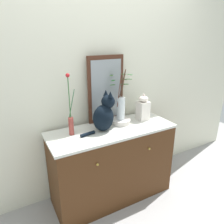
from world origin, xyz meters
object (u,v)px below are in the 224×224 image
object	(u,v)px
vase_slim_green	(71,120)
bowl_porcelain	(121,121)
vase_glass_clear	(121,106)
cat_sitting	(104,115)
jar_lidded_porcelain	(143,108)
sideboard	(112,163)
mirror_leaning	(106,89)

from	to	relation	value
vase_slim_green	bowl_porcelain	distance (m)	0.56
bowl_porcelain	vase_glass_clear	world-z (taller)	vase_glass_clear
vase_slim_green	bowl_porcelain	bearing A→B (deg)	1.02
cat_sitting	bowl_porcelain	xyz separation A→B (m)	(0.23, 0.07, -0.14)
vase_glass_clear	vase_slim_green	bearing A→B (deg)	-178.61
cat_sitting	jar_lidded_porcelain	world-z (taller)	cat_sitting
sideboard	vase_slim_green	size ratio (longest dim) A/B	2.22
sideboard	vase_slim_green	xyz separation A→B (m)	(-0.40, 0.07, 0.56)
sideboard	bowl_porcelain	xyz separation A→B (m)	(0.15, 0.08, 0.43)
cat_sitting	bowl_porcelain	distance (m)	0.28
mirror_leaning	cat_sitting	bearing A→B (deg)	-121.52
cat_sitting	vase_glass_clear	size ratio (longest dim) A/B	0.75
mirror_leaning	bowl_porcelain	size ratio (longest dim) A/B	3.34
mirror_leaning	jar_lidded_porcelain	bearing A→B (deg)	-24.32
vase_glass_clear	jar_lidded_porcelain	distance (m)	0.28
sideboard	bowl_porcelain	distance (m)	0.47
vase_slim_green	bowl_porcelain	world-z (taller)	vase_slim_green
vase_glass_clear	jar_lidded_porcelain	world-z (taller)	vase_glass_clear
vase_glass_clear	jar_lidded_porcelain	bearing A→B (deg)	-5.17
vase_glass_clear	bowl_porcelain	bearing A→B (deg)	-123.81
mirror_leaning	bowl_porcelain	bearing A→B (deg)	-56.52
vase_slim_green	bowl_porcelain	size ratio (longest dim) A/B	2.78
bowl_porcelain	jar_lidded_porcelain	bearing A→B (deg)	-4.40
vase_slim_green	vase_glass_clear	distance (m)	0.55
sideboard	jar_lidded_porcelain	world-z (taller)	jar_lidded_porcelain
bowl_porcelain	jar_lidded_porcelain	xyz separation A→B (m)	(0.27, -0.02, 0.11)
cat_sitting	vase_glass_clear	world-z (taller)	vase_glass_clear
bowl_porcelain	jar_lidded_porcelain	size ratio (longest dim) A/B	0.71
sideboard	cat_sitting	distance (m)	0.58
jar_lidded_porcelain	sideboard	bearing A→B (deg)	-172.02
jar_lidded_porcelain	bowl_porcelain	bearing A→B (deg)	175.60
sideboard	vase_glass_clear	bearing A→B (deg)	29.02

